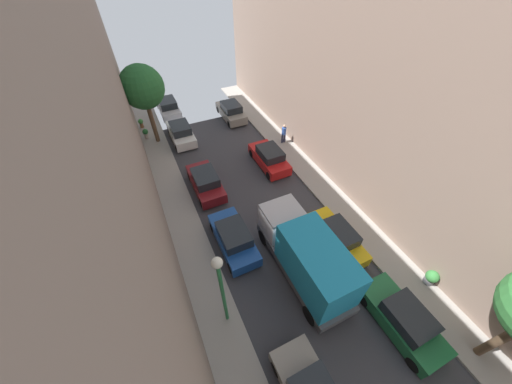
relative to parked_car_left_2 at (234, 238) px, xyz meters
The scene contains 20 objects.
ground 3.03m from the parked_car_left_2, 23.59° to the right, with size 32.00×32.00×0.00m, color #38383D.
sidewalk_left 2.66m from the parked_car_left_2, 152.86° to the right, with size 2.00×44.00×0.15m, color gray.
sidewalk_right 7.82m from the parked_car_left_2, ahead, with size 2.00×44.00×0.15m, color gray.
building_left 10.63m from the parked_car_left_2, 169.40° to the right, with size 6.00×44.00×18.39m, color gray.
building_right 13.66m from the parked_car_left_2, ahead, with size 6.00×44.00×15.33m, color gray.
parked_car_left_2 is the anchor object (origin of this frame).
parked_car_left_3 5.36m from the parked_car_left_2, 90.00° to the left, with size 1.78×4.20×1.57m.
parked_car_left_4 12.46m from the parked_car_left_2, 90.00° to the left, with size 1.78×4.20×1.57m.
parked_car_left_5 17.59m from the parked_car_left_2, 90.00° to the left, with size 1.78×4.20×1.57m.
parked_car_right_1 9.32m from the parked_car_left_2, 54.61° to the right, with size 1.78×4.20×1.57m.
parked_car_right_2 5.95m from the parked_car_left_2, 24.89° to the right, with size 1.78×4.20×1.57m.
parked_car_right_3 8.04m from the parked_car_left_2, 47.79° to the left, with size 1.78×4.20×1.57m.
parked_car_right_4 15.14m from the parked_car_left_2, 69.10° to the left, with size 1.78×4.20×1.57m.
delivery_truck 4.41m from the parked_car_left_2, 50.93° to the right, with size 2.26×6.60×3.38m.
pedestrian 11.27m from the parked_car_left_2, 45.71° to the left, with size 0.40×0.36×1.72m.
street_tree_2 13.78m from the parked_car_left_2, 98.86° to the left, with size 3.32×3.32×6.49m.
potted_plant_0 10.74m from the parked_car_left_2, 38.31° to the right, with size 0.65×0.65×0.92m.
potted_plant_1 14.16m from the parked_car_left_2, 101.52° to the left, with size 0.48×0.48×0.86m.
potted_plant_2 16.16m from the parked_car_left_2, 100.48° to the left, with size 0.45×0.45×0.83m.
lamp_post 5.18m from the parked_car_left_2, 116.33° to the right, with size 0.44×0.44×5.26m.
Camera 1 is at (-5.50, -7.82, 13.71)m, focal length 18.99 mm.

